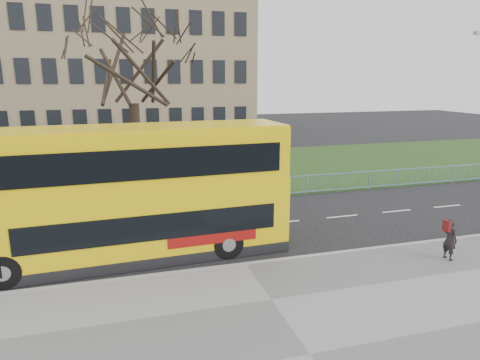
% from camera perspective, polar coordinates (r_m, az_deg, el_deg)
% --- Properties ---
extents(ground, '(120.00, 120.00, 0.00)m').
position_cam_1_polar(ground, '(16.50, -0.83, -9.31)').
color(ground, black).
rests_on(ground, ground).
extents(pavement, '(80.00, 10.50, 0.12)m').
position_cam_1_polar(pavement, '(10.90, 9.30, -22.19)').
color(pavement, slate).
rests_on(pavement, ground).
extents(kerb, '(80.00, 0.20, 0.14)m').
position_cam_1_polar(kerb, '(15.11, 0.74, -11.25)').
color(kerb, gray).
rests_on(kerb, ground).
extents(grass_verge, '(80.00, 15.40, 0.08)m').
position_cam_1_polar(grass_verge, '(29.94, -8.05, 1.06)').
color(grass_verge, '#1D3C15').
rests_on(grass_verge, ground).
extents(guard_railing, '(40.00, 0.12, 1.10)m').
position_cam_1_polar(guard_railing, '(22.43, -5.27, -1.70)').
color(guard_railing, '#6A96BD').
rests_on(guard_railing, ground).
extents(bare_tree, '(8.23, 8.23, 11.76)m').
position_cam_1_polar(bare_tree, '(24.72, -14.09, 12.06)').
color(bare_tree, black).
rests_on(bare_tree, grass_verge).
extents(civic_building, '(30.00, 15.00, 14.00)m').
position_cam_1_polar(civic_building, '(49.71, -17.73, 13.52)').
color(civic_building, '#8E775A').
rests_on(civic_building, ground).
extents(yellow_bus, '(11.32, 3.14, 4.70)m').
position_cam_1_polar(yellow_bus, '(15.56, -14.52, -1.36)').
color(yellow_bus, yellow).
rests_on(yellow_bus, ground).
extents(pedestrian, '(0.43, 0.59, 1.50)m').
position_cam_1_polar(pedestrian, '(16.86, 26.19, -7.09)').
color(pedestrian, black).
rests_on(pedestrian, pavement).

